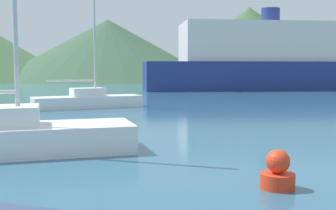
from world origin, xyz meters
The scene contains 5 objects.
sailboat_outer centered at (-5.30, 25.11, 0.48)m, with size 6.08×4.83×9.50m.
ferry_distant centered at (7.43, 48.16, 3.07)m, with size 27.93×13.86×8.59m.
buoy_marker centered at (3.34, 9.84, 0.31)m, with size 0.65×0.65×0.75m.
hill_central centered at (-18.92, 79.66, 5.67)m, with size 41.72×41.72×11.34m.
hill_east centered at (6.82, 73.25, 6.13)m, with size 33.17×33.17×12.26m.
Camera 1 is at (2.25, 1.83, 2.28)m, focal length 45.00 mm.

